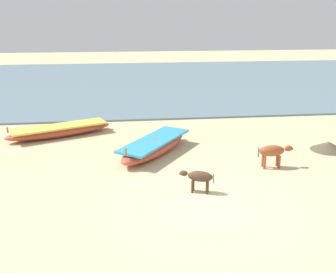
% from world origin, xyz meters
% --- Properties ---
extents(ground, '(80.00, 80.00, 0.00)m').
position_xyz_m(ground, '(0.00, 0.00, 0.00)').
color(ground, '#CCB789').
extents(sea_water, '(60.00, 20.00, 0.08)m').
position_xyz_m(sea_water, '(0.00, 17.99, 0.04)').
color(sea_water, slate).
rests_on(sea_water, ground).
extents(fishing_boat_2, '(3.93, 2.31, 0.61)m').
position_xyz_m(fishing_boat_2, '(-4.23, 6.14, 0.23)').
color(fishing_boat_2, '#B74733').
rests_on(fishing_boat_2, ground).
extents(fishing_boat_3, '(2.86, 3.47, 0.68)m').
position_xyz_m(fishing_boat_3, '(-0.88, 3.83, 0.26)').
color(fishing_boat_3, '#B74733').
rests_on(fishing_boat_3, ground).
extents(calf_near_dark, '(0.87, 0.47, 0.58)m').
position_xyz_m(calf_near_dark, '(-0.01, 0.79, 0.42)').
color(calf_near_dark, '#4C3323').
rests_on(calf_near_dark, ground).
extents(calf_far_rust, '(1.07, 0.31, 0.69)m').
position_xyz_m(calf_far_rust, '(2.49, 2.21, 0.50)').
color(calf_far_rust, '#9E4C28').
rests_on(calf_far_rust, ground).
extents(debris_pile_0, '(1.43, 1.43, 0.30)m').
position_xyz_m(debris_pile_0, '(4.94, 3.47, 0.15)').
color(debris_pile_0, brown).
rests_on(debris_pile_0, ground).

